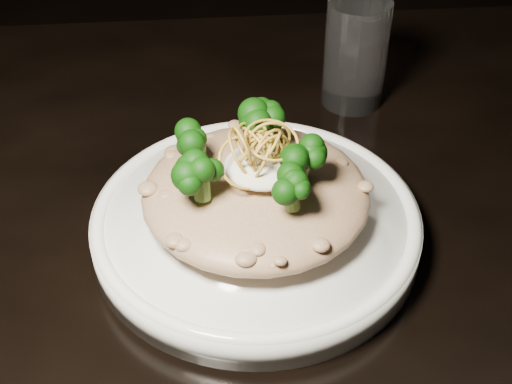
# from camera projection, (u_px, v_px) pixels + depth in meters

# --- Properties ---
(table) EXTENTS (1.10, 0.80, 0.75)m
(table) POSITION_uv_depth(u_px,v_px,m) (344.00, 261.00, 0.74)
(table) COLOR black
(table) RESTS_ON ground
(plate) EXTENTS (0.29, 0.29, 0.03)m
(plate) POSITION_uv_depth(u_px,v_px,m) (256.00, 226.00, 0.64)
(plate) COLOR white
(plate) RESTS_ON table
(risotto) EXTENTS (0.20, 0.20, 0.04)m
(risotto) POSITION_uv_depth(u_px,v_px,m) (256.00, 193.00, 0.61)
(risotto) COLOR brown
(risotto) RESTS_ON plate
(broccoli) EXTENTS (0.15, 0.15, 0.05)m
(broccoli) POSITION_uv_depth(u_px,v_px,m) (251.00, 152.00, 0.58)
(broccoli) COLOR black
(broccoli) RESTS_ON risotto
(cheese) EXTENTS (0.07, 0.07, 0.02)m
(cheese) POSITION_uv_depth(u_px,v_px,m) (263.00, 166.00, 0.59)
(cheese) COLOR silver
(cheese) RESTS_ON risotto
(shallots) EXTENTS (0.05, 0.05, 0.03)m
(shallots) POSITION_uv_depth(u_px,v_px,m) (257.00, 142.00, 0.58)
(shallots) COLOR olive
(shallots) RESTS_ON cheese
(drinking_glass) EXTENTS (0.09, 0.09, 0.12)m
(drinking_glass) POSITION_uv_depth(u_px,v_px,m) (356.00, 53.00, 0.78)
(drinking_glass) COLOR white
(drinking_glass) RESTS_ON table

